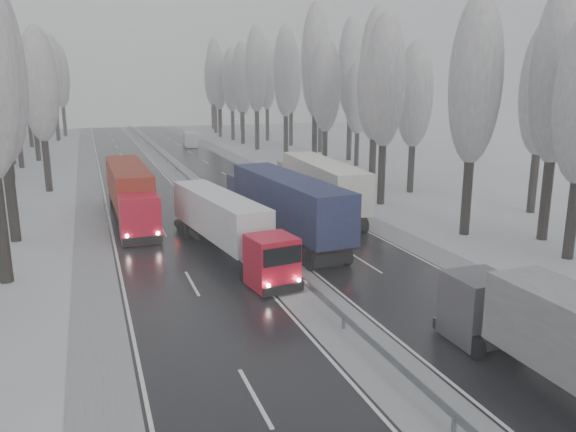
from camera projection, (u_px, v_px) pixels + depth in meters
ground at (389, 372)px, 21.05m from camera, size 260.00×260.00×0.00m
carriageway_right at (273, 204)px, 50.26m from camera, size 7.50×200.00×0.03m
carriageway_left at (153, 213)px, 46.81m from camera, size 7.50×200.00×0.03m
median_slush at (215, 209)px, 48.54m from camera, size 3.00×200.00×0.04m
shoulder_right at (323, 200)px, 51.88m from camera, size 2.40×200.00×0.04m
shoulder_left at (91, 218)px, 45.19m from camera, size 2.40×200.00×0.04m
median_guardrail at (215, 202)px, 48.39m from camera, size 0.12×200.00×0.76m
tree_15 at (559, 76)px, 36.48m from camera, size 3.60×3.60×17.13m
tree_16 at (475, 82)px, 37.89m from camera, size 3.60×3.60×16.53m
tree_17 at (543, 90)px, 44.86m from camera, size 3.60×3.60×15.54m
tree_18 at (385, 82)px, 48.12m from camera, size 3.60×3.60×16.58m
tree_19 at (415, 96)px, 53.89m from camera, size 3.60×3.60×14.57m
tree_20 at (375, 88)px, 56.81m from camera, size 3.60×3.60×15.71m
tree_21 at (376, 70)px, 60.78m from camera, size 3.60×3.60×18.62m
tree_22 at (326, 86)px, 66.07m from camera, size 3.60×3.60×15.86m
tree_23 at (358, 98)px, 72.13m from camera, size 3.60×3.60×13.55m
tree_24 at (315, 62)px, 70.64m from camera, size 3.60×3.60×20.49m
tree_25 at (351, 69)px, 76.73m from camera, size 3.60×3.60×19.44m
tree_26 at (286, 73)px, 80.18m from camera, size 3.60×3.60×18.78m
tree_27 at (321, 78)px, 86.36m from camera, size 3.60×3.60×17.62m
tree_28 at (256, 70)px, 89.44m from camera, size 3.60×3.60×19.62m
tree_29 at (291, 77)px, 95.75m from camera, size 3.60×3.60×18.11m
tree_30 at (242, 78)px, 98.71m from camera, size 3.60×3.60×17.86m
tree_31 at (267, 76)px, 104.20m from camera, size 3.60×3.60×18.58m
tree_32 at (232, 80)px, 105.69m from camera, size 3.60×3.60×17.33m
tree_33 at (243, 90)px, 110.82m from camera, size 3.60×3.60×14.33m
tree_34 at (219, 80)px, 111.86m from camera, size 3.60×3.60×17.63m
tree_35 at (257, 78)px, 118.45m from camera, size 3.60×3.60×18.25m
tree_36 at (214, 72)px, 120.93m from camera, size 3.60×3.60×20.23m
tree_37 at (241, 84)px, 127.45m from camera, size 3.60×3.60×16.37m
tree_38 at (212, 79)px, 131.49m from camera, size 3.60×3.60×17.97m
tree_39 at (220, 84)px, 136.35m from camera, size 3.60×3.60×16.19m
tree_62 at (39, 86)px, 54.17m from camera, size 3.60×3.60×16.04m
tree_64 at (2, 89)px, 61.08m from camera, size 3.60×3.60×15.42m
tree_66 at (13, 90)px, 69.97m from camera, size 3.60×3.60×15.23m
tree_67 at (4, 80)px, 72.91m from camera, size 3.60×3.60×17.09m
tree_68 at (31, 82)px, 76.48m from camera, size 3.60×3.60×16.65m
tree_70 at (38, 81)px, 85.73m from camera, size 3.60×3.60×17.09m
tree_71 at (6, 70)px, 87.47m from camera, size 3.60×3.60×19.61m
tree_72 at (26, 89)px, 93.73m from camera, size 3.60×3.60×15.11m
tree_73 at (9, 80)px, 96.14m from camera, size 3.60×3.60×17.22m
tree_74 at (52, 72)px, 104.22m from camera, size 3.60×3.60×19.68m
tree_75 at (1, 76)px, 105.05m from camera, size 3.60×3.60×18.60m
tree_76 at (60, 77)px, 113.33m from camera, size 3.60×3.60×18.55m
tree_77 at (33, 90)px, 115.77m from camera, size 3.60×3.60×14.32m
tree_78 at (43, 74)px, 118.07m from camera, size 3.60×3.60×19.55m
tree_79 at (31, 82)px, 121.19m from camera, size 3.60×3.60×17.07m
truck_blue_box at (281, 201)px, 38.64m from camera, size 3.94×17.74×4.52m
truck_cream_box at (318, 182)px, 46.43m from camera, size 3.89×17.49×4.45m
box_truck_distant at (190, 139)px, 96.19m from camera, size 2.59×6.85×2.51m
truck_red_white at (225, 222)px, 34.89m from camera, size 4.23×14.68×3.73m
truck_red_red at (130, 189)px, 43.84m from camera, size 2.83×16.68×4.27m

